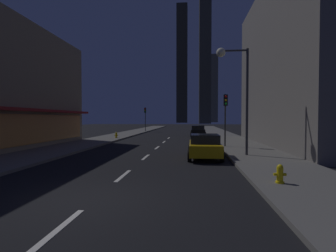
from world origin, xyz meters
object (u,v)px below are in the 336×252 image
traffic_light_near_right (225,108)px  traffic_light_far_left (145,114)px  car_parked_far (198,131)px  street_lamp_right (234,75)px  car_parked_near (205,146)px  fire_hydrant_far_left (116,135)px  fire_hydrant_yellow_near (280,174)px

traffic_light_near_right → traffic_light_far_left: bearing=114.3°
car_parked_far → street_lamp_right: 19.21m
car_parked_near → traffic_light_near_right: bearing=70.8°
fire_hydrant_far_left → fire_hydrant_yellow_near: bearing=-59.4°
fire_hydrant_yellow_near → street_lamp_right: street_lamp_right is taller
traffic_light_far_left → street_lamp_right: street_lamp_right is taller
car_parked_far → traffic_light_far_left: (-9.10, 10.57, 2.45)m
car_parked_near → fire_hydrant_yellow_near: car_parked_near is taller
traffic_light_near_right → street_lamp_right: size_ratio=0.64×
car_parked_near → car_parked_far: bearing=90.0°
street_lamp_right → car_parked_near: bearing=-160.5°
traffic_light_far_left → car_parked_far: bearing=-49.3°
car_parked_near → fire_hydrant_far_left: bearing=125.1°
car_parked_near → fire_hydrant_far_left: (-9.50, 13.54, -0.29)m
car_parked_far → traffic_light_far_left: bearing=130.7°
fire_hydrant_far_left → traffic_light_far_left: (0.40, 16.30, 2.74)m
fire_hydrant_far_left → street_lamp_right: street_lamp_right is taller
traffic_light_near_right → street_lamp_right: street_lamp_right is taller
car_parked_far → fire_hydrant_yellow_near: (2.30, -25.66, -0.29)m
car_parked_far → fire_hydrant_far_left: size_ratio=6.48×
car_parked_far → traffic_light_near_right: traffic_light_near_right is taller
fire_hydrant_yellow_near → traffic_light_near_right: bearing=91.9°
car_parked_far → car_parked_near: bearing=-90.0°
fire_hydrant_far_left → street_lamp_right: bearing=-48.9°
traffic_light_far_left → street_lamp_right: bearing=-69.6°
car_parked_near → traffic_light_far_left: (-9.10, 29.84, 2.45)m
fire_hydrant_yellow_near → traffic_light_far_left: size_ratio=0.16×
fire_hydrant_yellow_near → traffic_light_far_left: traffic_light_far_left is taller
fire_hydrant_far_left → traffic_light_near_right: (11.40, -8.08, 2.74)m
fire_hydrant_yellow_near → traffic_light_near_right: size_ratio=0.16×
traffic_light_near_right → street_lamp_right: (-0.12, -4.83, 1.87)m
fire_hydrant_far_left → traffic_light_far_left: 16.53m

